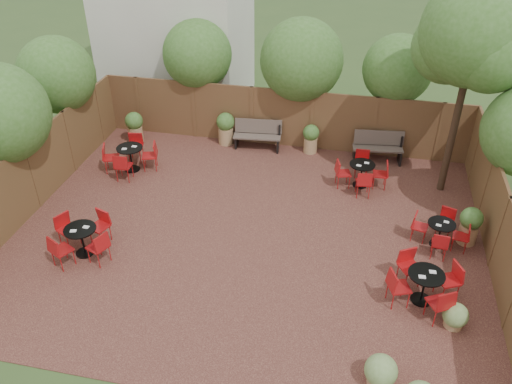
# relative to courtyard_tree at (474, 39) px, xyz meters

# --- Properties ---
(ground) EXTENTS (80.00, 80.00, 0.00)m
(ground) POSITION_rel_courtyard_tree_xyz_m (-5.07, -3.26, -4.46)
(ground) COLOR #354F23
(ground) RESTS_ON ground
(courtyard_paving) EXTENTS (12.00, 10.00, 0.02)m
(courtyard_paving) POSITION_rel_courtyard_tree_xyz_m (-5.07, -3.26, -4.45)
(courtyard_paving) COLOR #3D1C19
(courtyard_paving) RESTS_ON ground
(fence_back) EXTENTS (12.00, 0.08, 2.00)m
(fence_back) POSITION_rel_courtyard_tree_xyz_m (-5.07, 1.74, -3.46)
(fence_back) COLOR #563020
(fence_back) RESTS_ON ground
(fence_left) EXTENTS (0.08, 10.00, 2.00)m
(fence_left) POSITION_rel_courtyard_tree_xyz_m (-11.07, -3.26, -3.46)
(fence_left) COLOR #563020
(fence_left) RESTS_ON ground
(fence_right) EXTENTS (0.08, 10.00, 2.00)m
(fence_right) POSITION_rel_courtyard_tree_xyz_m (0.93, -3.26, -3.46)
(fence_right) COLOR #563020
(fence_right) RESTS_ON ground
(overhang_foliage) EXTENTS (15.56, 10.36, 2.66)m
(overhang_foliage) POSITION_rel_courtyard_tree_xyz_m (-6.76, -0.16, -1.74)
(overhang_foliage) COLOR #35601F
(overhang_foliage) RESTS_ON ground
(courtyard_tree) EXTENTS (2.89, 2.81, 6.03)m
(courtyard_tree) POSITION_rel_courtyard_tree_xyz_m (0.00, 0.00, 0.00)
(courtyard_tree) COLOR black
(courtyard_tree) RESTS_ON courtyard_paving
(park_bench_left) EXTENTS (1.60, 0.65, 0.96)m
(park_bench_left) POSITION_rel_courtyard_tree_xyz_m (-5.79, 1.37, -3.94)
(park_bench_left) COLOR brown
(park_bench_left) RESTS_ON courtyard_paving
(park_bench_right) EXTENTS (1.61, 0.68, 0.97)m
(park_bench_right) POSITION_rel_courtyard_tree_xyz_m (-1.88, 1.37, -3.94)
(park_bench_right) COLOR brown
(park_bench_right) RESTS_ON courtyard_paving
(bistro_tables) EXTENTS (10.59, 6.17, 0.91)m
(bistro_tables) POSITION_rel_courtyard_tree_xyz_m (-4.68, -2.77, -4.00)
(bistro_tables) COLOR black
(bistro_tables) RESTS_ON courtyard_paving
(planters) EXTENTS (10.95, 4.47, 1.10)m
(planters) POSITION_rel_courtyard_tree_xyz_m (-5.44, 0.38, -3.87)
(planters) COLOR #9D784E
(planters) RESTS_ON courtyard_paving
(low_shrubs) EXTENTS (2.08, 2.81, 0.67)m
(low_shrubs) POSITION_rel_courtyard_tree_xyz_m (-1.01, -6.95, -4.13)
(low_shrubs) COLOR #9D784E
(low_shrubs) RESTS_ON courtyard_paving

